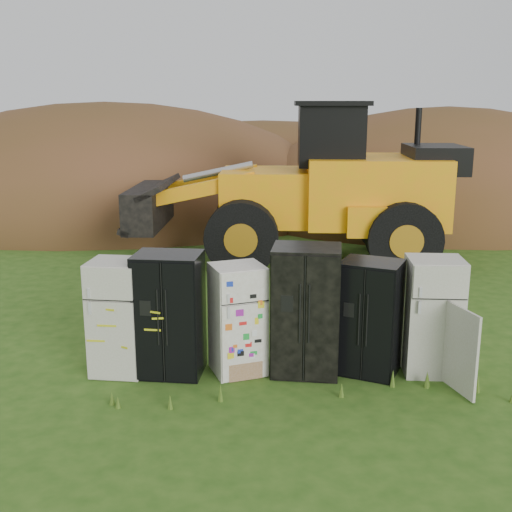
{
  "coord_description": "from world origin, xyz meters",
  "views": [
    {
      "loc": [
        -0.42,
        -8.89,
        3.93
      ],
      "look_at": [
        -0.32,
        2.0,
        1.28
      ],
      "focal_mm": 45.0,
      "sensor_mm": 36.0,
      "label": 1
    }
  ],
  "objects_px": {
    "fridge_black_side": "(169,314)",
    "fridge_sticker": "(238,319)",
    "fridge_dark_mid": "(306,310)",
    "fridge_black_right": "(370,317)",
    "wheel_loader": "(289,183)",
    "fridge_leftmost": "(118,317)",
    "fridge_open_door": "(432,316)"
  },
  "relations": [
    {
      "from": "fridge_black_side",
      "to": "fridge_open_door",
      "type": "height_order",
      "value": "fridge_black_side"
    },
    {
      "from": "fridge_black_right",
      "to": "wheel_loader",
      "type": "height_order",
      "value": "wheel_loader"
    },
    {
      "from": "fridge_sticker",
      "to": "fridge_black_right",
      "type": "bearing_deg",
      "value": -20.01
    },
    {
      "from": "fridge_black_side",
      "to": "fridge_sticker",
      "type": "xyz_separation_m",
      "value": [
        1.0,
        0.02,
        -0.09
      ]
    },
    {
      "from": "fridge_black_side",
      "to": "fridge_dark_mid",
      "type": "xyz_separation_m",
      "value": [
        1.99,
        0.02,
        0.05
      ]
    },
    {
      "from": "fridge_open_door",
      "to": "wheel_loader",
      "type": "distance_m",
      "value": 7.13
    },
    {
      "from": "fridge_leftmost",
      "to": "fridge_black_right",
      "type": "distance_m",
      "value": 3.68
    },
    {
      "from": "fridge_leftmost",
      "to": "fridge_sticker",
      "type": "distance_m",
      "value": 1.76
    },
    {
      "from": "fridge_dark_mid",
      "to": "fridge_black_right",
      "type": "height_order",
      "value": "fridge_dark_mid"
    },
    {
      "from": "fridge_leftmost",
      "to": "fridge_dark_mid",
      "type": "height_order",
      "value": "fridge_dark_mid"
    },
    {
      "from": "fridge_dark_mid",
      "to": "fridge_black_right",
      "type": "relative_size",
      "value": 1.13
    },
    {
      "from": "fridge_sticker",
      "to": "fridge_black_right",
      "type": "relative_size",
      "value": 0.96
    },
    {
      "from": "fridge_leftmost",
      "to": "fridge_dark_mid",
      "type": "relative_size",
      "value": 0.89
    },
    {
      "from": "fridge_open_door",
      "to": "wheel_loader",
      "type": "xyz_separation_m",
      "value": [
        -1.7,
        6.83,
        1.09
      ]
    },
    {
      "from": "fridge_black_right",
      "to": "fridge_open_door",
      "type": "distance_m",
      "value": 0.92
    },
    {
      "from": "fridge_leftmost",
      "to": "fridge_open_door",
      "type": "xyz_separation_m",
      "value": [
        4.6,
        -0.06,
        0.02
      ]
    },
    {
      "from": "fridge_open_door",
      "to": "fridge_black_right",
      "type": "bearing_deg",
      "value": -175.81
    },
    {
      "from": "fridge_black_side",
      "to": "fridge_leftmost",
      "type": "bearing_deg",
      "value": -177.1
    },
    {
      "from": "fridge_black_side",
      "to": "wheel_loader",
      "type": "height_order",
      "value": "wheel_loader"
    },
    {
      "from": "fridge_leftmost",
      "to": "wheel_loader",
      "type": "relative_size",
      "value": 0.21
    },
    {
      "from": "fridge_black_right",
      "to": "fridge_sticker",
      "type": "bearing_deg",
      "value": -156.14
    },
    {
      "from": "fridge_open_door",
      "to": "wheel_loader",
      "type": "relative_size",
      "value": 0.21
    },
    {
      "from": "fridge_leftmost",
      "to": "fridge_sticker",
      "type": "height_order",
      "value": "fridge_leftmost"
    },
    {
      "from": "fridge_black_right",
      "to": "fridge_black_side",
      "type": "bearing_deg",
      "value": -155.35
    },
    {
      "from": "fridge_sticker",
      "to": "wheel_loader",
      "type": "xyz_separation_m",
      "value": [
        1.15,
        6.81,
        1.14
      ]
    },
    {
      "from": "fridge_black_side",
      "to": "wheel_loader",
      "type": "relative_size",
      "value": 0.22
    },
    {
      "from": "fridge_leftmost",
      "to": "fridge_dark_mid",
      "type": "distance_m",
      "value": 2.75
    },
    {
      "from": "fridge_black_right",
      "to": "wheel_loader",
      "type": "xyz_separation_m",
      "value": [
        -0.78,
        6.84,
        1.11
      ]
    },
    {
      "from": "fridge_dark_mid",
      "to": "fridge_open_door",
      "type": "height_order",
      "value": "fridge_dark_mid"
    },
    {
      "from": "fridge_sticker",
      "to": "fridge_leftmost",
      "type": "bearing_deg",
      "value": 159.97
    },
    {
      "from": "fridge_sticker",
      "to": "fridge_dark_mid",
      "type": "bearing_deg",
      "value": -19.55
    },
    {
      "from": "fridge_black_side",
      "to": "fridge_sticker",
      "type": "distance_m",
      "value": 1.0
    }
  ]
}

